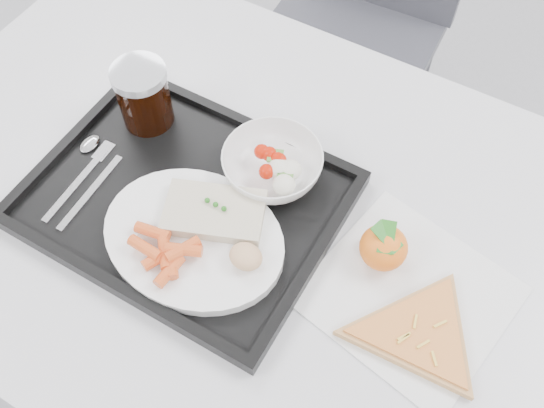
% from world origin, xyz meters
% --- Properties ---
extents(table, '(1.20, 0.80, 0.75)m').
position_xyz_m(table, '(0.00, 0.30, 0.68)').
color(table, '#A4A4A6').
rests_on(table, ground).
extents(chair, '(0.44, 0.44, 0.93)m').
position_xyz_m(chair, '(-0.15, 1.05, 0.54)').
color(chair, '#393941').
rests_on(chair, ground).
extents(tray, '(0.45, 0.35, 0.03)m').
position_xyz_m(tray, '(-0.09, 0.26, 0.76)').
color(tray, black).
rests_on(tray, table).
extents(dinner_plate, '(0.27, 0.27, 0.02)m').
position_xyz_m(dinner_plate, '(-0.03, 0.20, 0.77)').
color(dinner_plate, white).
rests_on(dinner_plate, tray).
extents(fish_fillet, '(0.16, 0.13, 0.03)m').
position_xyz_m(fish_fillet, '(-0.02, 0.25, 0.79)').
color(fish_fillet, beige).
rests_on(fish_fillet, dinner_plate).
extents(bread_roll, '(0.06, 0.06, 0.03)m').
position_xyz_m(bread_roll, '(0.05, 0.21, 0.80)').
color(bread_roll, '#CEBC72').
rests_on(bread_roll, dinner_plate).
extents(salad_bowl, '(0.15, 0.15, 0.05)m').
position_xyz_m(salad_bowl, '(0.01, 0.36, 0.79)').
color(salad_bowl, white).
rests_on(salad_bowl, tray).
extents(cola_glass, '(0.09, 0.09, 0.11)m').
position_xyz_m(cola_glass, '(-0.23, 0.36, 0.82)').
color(cola_glass, black).
rests_on(cola_glass, tray).
extents(cutlery, '(0.08, 0.17, 0.01)m').
position_xyz_m(cutlery, '(-0.24, 0.22, 0.77)').
color(cutlery, silver).
rests_on(cutlery, tray).
extents(napkin, '(0.29, 0.28, 0.00)m').
position_xyz_m(napkin, '(0.27, 0.29, 0.75)').
color(napkin, silver).
rests_on(napkin, table).
extents(tangerine, '(0.08, 0.08, 0.07)m').
position_xyz_m(tangerine, '(0.21, 0.32, 0.79)').
color(tangerine, '#FF6A00').
rests_on(tangerine, napkin).
extents(pizza_slice, '(0.31, 0.31, 0.02)m').
position_xyz_m(pizza_slice, '(0.30, 0.24, 0.76)').
color(pizza_slice, tan).
rests_on(pizza_slice, napkin).
extents(carrot_pile, '(0.11, 0.08, 0.02)m').
position_xyz_m(carrot_pile, '(-0.04, 0.16, 0.80)').
color(carrot_pile, '#D85322').
rests_on(carrot_pile, dinner_plate).
extents(salad_contents, '(0.09, 0.07, 0.03)m').
position_xyz_m(salad_contents, '(0.02, 0.35, 0.80)').
color(salad_contents, '#BB1805').
rests_on(salad_contents, salad_bowl).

